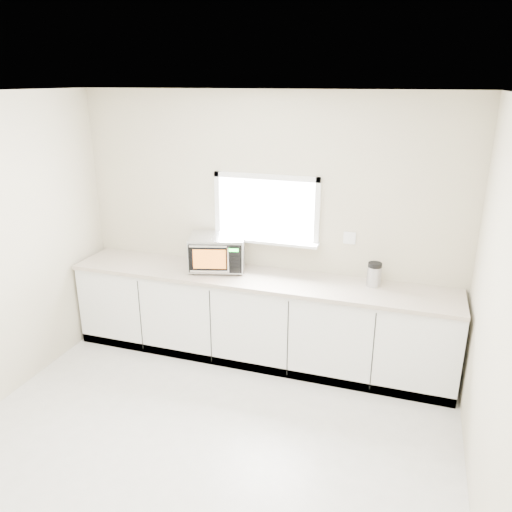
% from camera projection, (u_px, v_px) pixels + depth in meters
% --- Properties ---
extents(ground, '(4.00, 4.00, 0.00)m').
position_uv_depth(ground, '(189.00, 468.00, 3.78)').
color(ground, beige).
rests_on(ground, ground).
extents(back_wall, '(4.00, 0.17, 2.70)m').
position_uv_depth(back_wall, '(267.00, 226.00, 5.11)').
color(back_wall, '#BBAE94').
rests_on(back_wall, ground).
extents(cabinets, '(3.92, 0.60, 0.88)m').
position_uv_depth(cabinets, '(258.00, 319.00, 5.15)').
color(cabinets, white).
rests_on(cabinets, ground).
extents(countertop, '(3.92, 0.64, 0.04)m').
position_uv_depth(countertop, '(257.00, 279.00, 4.99)').
color(countertop, '#B9AD98').
rests_on(countertop, cabinets).
extents(microwave, '(0.65, 0.56, 0.36)m').
position_uv_depth(microwave, '(217.00, 252.00, 5.13)').
color(microwave, black).
rests_on(microwave, countertop).
extents(knife_block, '(0.13, 0.21, 0.28)m').
position_uv_depth(knife_block, '(221.00, 260.00, 5.09)').
color(knife_block, '#4E2A1B').
rests_on(knife_block, countertop).
extents(cutting_board, '(0.31, 0.07, 0.31)m').
position_uv_depth(cutting_board, '(215.00, 249.00, 5.32)').
color(cutting_board, '#A3603F').
rests_on(cutting_board, countertop).
extents(coffee_grinder, '(0.15, 0.15, 0.24)m').
position_uv_depth(coffee_grinder, '(374.00, 274.00, 4.74)').
color(coffee_grinder, '#ADB0B5').
rests_on(coffee_grinder, countertop).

